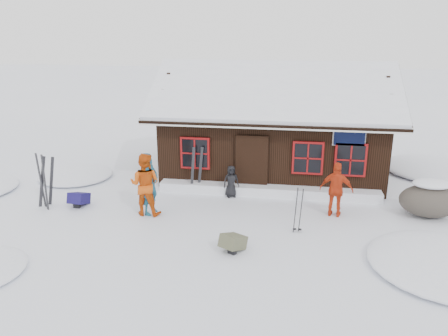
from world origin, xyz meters
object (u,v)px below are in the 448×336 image
Objects in this scene: skier_teal at (150,184)px; backpack_olive at (233,245)px; skier_crouched at (231,181)px; ski_poles at (298,211)px; skier_orange_right at (336,190)px; boulder at (429,200)px; backpack_blue at (79,201)px; skier_orange_left at (145,184)px; ski_pair_left at (47,182)px.

backpack_olive is at bearing -112.25° from skier_teal.
ski_poles is (2.25, -2.45, 0.09)m from skier_crouched.
ski_poles is (-1.14, -1.34, -0.22)m from skier_orange_right.
boulder is 11.02m from backpack_blue.
ski_poles is at bearing 174.20° from skier_orange_left.
skier_crouched is (-3.39, 1.11, -0.30)m from skier_orange_right.
skier_orange_right is 3.58m from skier_crouched.
skier_orange_left reaches higher than skier_teal.
skier_orange_left reaches higher than backpack_olive.
skier_orange_right reaches higher than ski_poles.
boulder is at bearing 7.19° from backpack_blue.
skier_teal is 1.76× the size of skier_crouched.
skier_orange_right reaches higher than backpack_blue.
ski_pair_left is (-11.97, -1.06, 0.28)m from boulder.
skier_crouched is at bearing -38.34° from skier_teal.
ski_pair_left reaches higher than backpack_blue.
skier_teal is 1.09× the size of boulder.
skier_teal reaches higher than ski_pair_left.
ski_poles is (4.52, -0.64, -0.33)m from skier_teal.
ski_poles reaches higher than backpack_blue.
skier_crouched is 3.91m from backpack_olive.
boulder reaches higher than backpack_blue.
skier_orange_right is 9.17m from ski_pair_left.
skier_orange_right reaches higher than backpack_olive.
backpack_olive is (2.88, -2.03, -0.80)m from skier_teal.
backpack_blue reaches higher than backpack_olive.
skier_orange_left is at bearing -171.81° from boulder.
backpack_olive is at bearing -102.60° from skier_crouched.
ski_pair_left reaches higher than ski_poles.
skier_teal is at bearing 18.13° from skier_orange_right.
skier_orange_right is 8.19m from backpack_blue.
ski_pair_left is at bearing -169.91° from backpack_olive.
ski_poles reaches higher than skier_crouched.
skier_crouched is 1.74× the size of backpack_olive.
ski_pair_left reaches higher than backpack_olive.
skier_orange_left is at bearing -163.10° from skier_crouched.
boulder is 12.02m from ski_pair_left.
skier_orange_right is 2.88m from boulder.
skier_orange_right is at bearing -69.94° from skier_teal.
skier_orange_left reaches higher than skier_orange_right.
skier_orange_left is 1.10× the size of boulder.
boulder is at bearing -69.25° from skier_teal.
skier_crouched is at bearing 20.96° from backpack_blue.
skier_orange_left is at bearing 138.39° from skier_teal.
skier_teal reaches higher than skier_orange_right.
skier_teal reaches higher than backpack_blue.
boulder is 1.04× the size of ski_pair_left.
skier_crouched is at bearing -5.22° from ski_pair_left.
ski_pair_left is 2.69× the size of backpack_olive.
skier_orange_left is 3.02× the size of backpack_blue.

